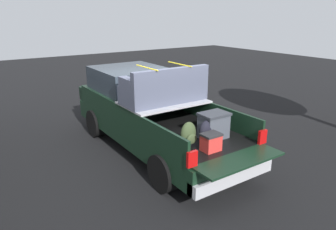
% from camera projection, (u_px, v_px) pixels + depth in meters
% --- Properties ---
extents(ground_plane, '(40.00, 40.00, 0.00)m').
position_uv_depth(ground_plane, '(155.00, 150.00, 8.08)').
color(ground_plane, black).
extents(pickup_truck, '(6.05, 2.06, 2.23)m').
position_uv_depth(pickup_truck, '(147.00, 110.00, 8.07)').
color(pickup_truck, black).
rests_on(pickup_truck, ground_plane).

